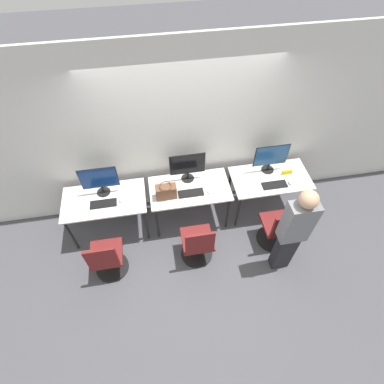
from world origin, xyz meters
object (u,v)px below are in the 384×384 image
at_px(mouse_left, 121,200).
at_px(keyboard_center, 191,193).
at_px(handbag, 166,192).
at_px(monitor_left, 99,180).
at_px(office_chair_center, 198,245).
at_px(monitor_right, 271,157).
at_px(keyboard_right, 275,185).
at_px(office_chair_left, 107,259).
at_px(mouse_center, 209,192).
at_px(keyboard_left, 103,204).
at_px(mouse_right, 290,183).
at_px(person_right, 294,231).
at_px(office_chair_right, 278,229).
at_px(monitor_center, 187,166).

xyz_separation_m(mouse_left, keyboard_center, (1.02, -0.04, -0.01)).
bearing_deg(handbag, monitor_left, 165.29).
height_order(office_chair_center, monitor_right, monitor_right).
xyz_separation_m(mouse_left, keyboard_right, (2.29, -0.10, -0.01)).
bearing_deg(office_chair_left, mouse_center, 22.27).
relative_size(keyboard_left, keyboard_right, 1.00).
distance_m(mouse_center, monitor_right, 1.07).
xyz_separation_m(office_chair_left, keyboard_right, (2.56, 0.61, 0.39)).
height_order(mouse_center, mouse_right, same).
relative_size(keyboard_center, handbag, 1.25).
height_order(person_right, handbag, person_right).
relative_size(keyboard_left, handbag, 1.25).
distance_m(office_chair_left, monitor_right, 2.80).
relative_size(office_chair_left, monitor_right, 1.72).
height_order(office_chair_left, office_chair_center, same).
xyz_separation_m(monitor_left, person_right, (2.43, -1.20, -0.10)).
bearing_deg(office_chair_right, handbag, 159.39).
distance_m(monitor_right, person_right, 1.23).
relative_size(office_chair_left, office_chair_right, 1.00).
xyz_separation_m(mouse_left, mouse_center, (1.29, -0.07, 0.00)).
xyz_separation_m(mouse_left, person_right, (2.19, -1.00, 0.15)).
xyz_separation_m(keyboard_right, handbag, (-1.63, 0.06, 0.11)).
relative_size(mouse_left, mouse_center, 1.00).
relative_size(keyboard_left, office_chair_center, 0.42).
xyz_separation_m(keyboard_left, handbag, (0.91, -0.01, 0.11)).
relative_size(mouse_left, office_chair_center, 0.10).
xyz_separation_m(office_chair_left, keyboard_center, (1.29, 0.66, 0.39)).
distance_m(keyboard_left, mouse_center, 1.54).
distance_m(office_chair_center, handbag, 0.89).
distance_m(monitor_center, office_chair_right, 1.64).
xyz_separation_m(keyboard_left, office_chair_right, (2.48, -0.61, -0.39)).
relative_size(monitor_left, mouse_center, 5.85).
bearing_deg(keyboard_center, monitor_right, 12.09).
xyz_separation_m(monitor_left, mouse_left, (0.25, -0.20, -0.26)).
relative_size(mouse_left, monitor_right, 0.17).
distance_m(monitor_right, keyboard_right, 0.42).
bearing_deg(office_chair_center, keyboard_center, 88.99).
xyz_separation_m(monitor_center, office_chair_center, (-0.01, -0.95, -0.66)).
height_order(keyboard_left, handbag, handbag).
bearing_deg(office_chair_right, person_right, -97.52).
bearing_deg(monitor_left, office_chair_right, -18.50).
distance_m(monitor_left, keyboard_left, 0.35).
height_order(office_chair_center, office_chair_right, same).
bearing_deg(mouse_center, office_chair_right, -30.95).
relative_size(monitor_right, handbag, 1.75).
height_order(keyboard_left, keyboard_center, same).
height_order(mouse_left, office_chair_right, office_chair_right).
bearing_deg(monitor_left, monitor_right, 0.65).
bearing_deg(handbag, monitor_right, 9.31).
relative_size(keyboard_left, office_chair_right, 0.42).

